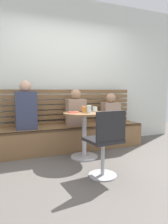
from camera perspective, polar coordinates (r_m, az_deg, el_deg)
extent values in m
plane|color=#514C47|center=(2.74, 4.99, -17.23)|extent=(8.00, 8.00, 0.00)
cube|color=silver|center=(4.07, -5.35, 11.23)|extent=(5.20, 0.10, 2.90)
cube|color=brown|center=(3.73, -3.27, -7.31)|extent=(2.70, 0.52, 0.44)
cube|color=brown|center=(3.46, -2.05, -4.95)|extent=(2.70, 0.04, 0.04)
cube|color=brown|center=(3.90, -4.40, -2.87)|extent=(2.65, 0.04, 0.07)
cube|color=brown|center=(3.89, -4.41, -1.29)|extent=(2.65, 0.04, 0.07)
cube|color=brown|center=(3.88, -4.42, 0.14)|extent=(2.65, 0.04, 0.07)
cube|color=brown|center=(3.87, -4.43, 1.57)|extent=(2.65, 0.04, 0.07)
cube|color=brown|center=(3.86, -4.44, 3.00)|extent=(2.65, 0.04, 0.07)
cube|color=brown|center=(3.86, -4.46, 4.44)|extent=(2.65, 0.04, 0.07)
cube|color=brown|center=(3.86, -4.47, 5.89)|extent=(2.65, 0.04, 0.07)
cylinder|color=#ADADB2|center=(3.33, 0.08, -12.68)|extent=(0.44, 0.44, 0.02)
cylinder|color=#ADADB2|center=(3.23, 0.08, -6.71)|extent=(0.07, 0.07, 0.69)
cylinder|color=brown|center=(3.17, 0.08, -0.39)|extent=(0.68, 0.68, 0.03)
cylinder|color=#ADADB2|center=(2.68, 5.35, -17.62)|extent=(0.36, 0.36, 0.02)
cylinder|color=#ADADB2|center=(2.60, 5.40, -13.23)|extent=(0.05, 0.05, 0.45)
cube|color=#232326|center=(2.53, 5.46, -7.98)|extent=(0.44, 0.44, 0.04)
cube|color=#232326|center=(2.35, 7.81, -4.09)|extent=(0.40, 0.09, 0.36)
cube|color=#333851|center=(3.44, -16.32, 0.41)|extent=(0.34, 0.22, 0.63)
sphere|color=tan|center=(3.43, -16.52, 7.13)|extent=(0.19, 0.19, 0.19)
cube|color=#9E7F6B|center=(3.96, 7.67, -0.27)|extent=(0.34, 0.22, 0.42)
sphere|color=#A37A5B|center=(3.94, 7.73, 3.99)|extent=(0.19, 0.19, 0.19)
cube|color=#9E7F6B|center=(3.66, -2.35, -0.11)|extent=(0.34, 0.22, 0.50)
sphere|color=#A37A5B|center=(3.64, -2.37, 5.11)|extent=(0.19, 0.19, 0.19)
cylinder|color=orange|center=(3.17, 0.01, 0.78)|extent=(0.07, 0.07, 0.10)
cylinder|color=silver|center=(3.31, 3.15, 0.81)|extent=(0.08, 0.08, 0.08)
cylinder|color=silver|center=(3.10, 1.48, 0.85)|extent=(0.07, 0.07, 0.12)
cylinder|color=#DB4C42|center=(3.15, -3.09, -0.07)|extent=(0.17, 0.17, 0.01)
cube|color=black|center=(3.29, -0.08, 0.16)|extent=(0.14, 0.15, 0.01)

